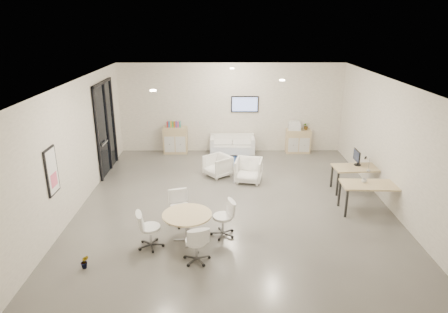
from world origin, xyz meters
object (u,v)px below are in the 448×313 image
sideboard_left (176,140)px  armchair_left (218,165)px  desk_front (371,187)px  round_table (187,218)px  armchair_right (249,169)px  loveseat (232,145)px  sideboard_right (298,141)px  desk_rear (359,169)px

sideboard_left → armchair_left: (1.55, -2.27, -0.12)m
desk_front → round_table: size_ratio=1.36×
armchair_right → round_table: bearing=-103.8°
loveseat → armchair_right: armchair_right is taller
sideboard_left → armchair_right: size_ratio=1.23×
armchair_right → round_table: armchair_right is taller
armchair_left → desk_front: (3.84, -2.45, 0.31)m
sideboard_right → loveseat: bearing=-176.1°
loveseat → desk_rear: size_ratio=1.09×
armchair_left → desk_front: bearing=19.2°
loveseat → round_table: size_ratio=1.47×
sideboard_left → desk_rear: sideboard_left is taller
sideboard_right → armchair_right: 3.38m
loveseat → armchair_left: size_ratio=2.20×
loveseat → round_table: (-1.13, -5.97, 0.25)m
desk_front → round_table: desk_front is taller
sideboard_left → round_table: size_ratio=0.89×
armchair_left → round_table: 3.91m
sideboard_left → armchair_right: bearing=-47.8°
sideboard_left → sideboard_right: 4.45m
sideboard_left → armchair_right: sideboard_left is taller
desk_front → round_table: (-4.47, -1.41, -0.10)m
round_table → loveseat: bearing=79.3°
armchair_right → desk_front: bearing=-23.3°
sideboard_right → armchair_left: size_ratio=1.20×
round_table → desk_front: bearing=17.5°
sideboard_left → desk_front: 7.17m
round_table → desk_rear: bearing=30.1°
sideboard_left → desk_front: (5.40, -4.71, 0.19)m
armchair_left → desk_rear: bearing=34.8°
sideboard_right → loveseat: size_ratio=0.55×
desk_front → loveseat: bearing=128.7°
sideboard_left → desk_rear: 6.51m
sideboard_right → desk_front: sideboard_right is taller
sideboard_left → loveseat: sideboard_left is taller
sideboard_left → desk_front: sideboard_left is taller
sideboard_right → desk_rear: 3.64m
sideboard_left → loveseat: (2.06, -0.15, -0.16)m
sideboard_right → round_table: sideboard_right is taller
loveseat → desk_front: desk_front is taller
armchair_right → sideboard_right: bearing=65.2°
loveseat → round_table: bearing=-100.1°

